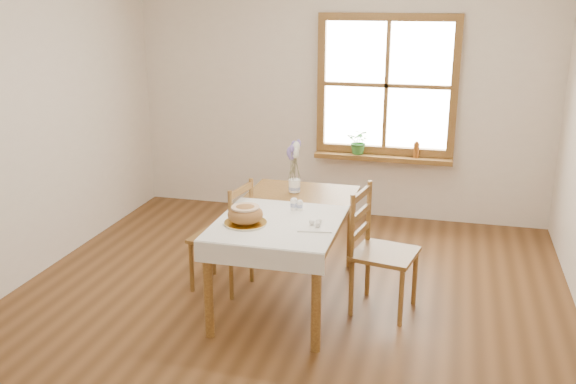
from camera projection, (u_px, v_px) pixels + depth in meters
name	position (u px, v px, depth m)	size (l,w,h in m)	color
ground	(278.00, 314.00, 4.96)	(5.00, 5.00, 0.00)	brown
room_walls	(277.00, 94.00, 4.45)	(4.60, 5.10, 2.65)	white
window	(387.00, 85.00, 6.68)	(1.46, 0.08, 1.46)	olive
window_sill	(383.00, 158.00, 6.85)	(1.46, 0.20, 0.05)	olive
dining_table	(288.00, 221.00, 5.04)	(0.90, 1.60, 0.75)	olive
table_linen	(278.00, 223.00, 4.73)	(0.91, 0.99, 0.01)	silver
chair_left	(221.00, 235.00, 5.30)	(0.43, 0.45, 0.92)	olive
chair_right	(385.00, 252.00, 4.89)	(0.45, 0.48, 0.97)	olive
bread_plate	(246.00, 223.00, 4.68)	(0.30, 0.30, 0.02)	white
bread_loaf	(245.00, 213.00, 4.66)	(0.26, 0.26, 0.14)	#A96E3C
egg_napkin	(315.00, 227.00, 4.61)	(0.25, 0.21, 0.01)	silver
eggs	(315.00, 223.00, 4.60)	(0.19, 0.17, 0.04)	white
salt_shaker	(294.00, 204.00, 4.97)	(0.05, 0.05, 0.10)	white
pepper_shaker	(300.00, 205.00, 4.97)	(0.04, 0.04, 0.09)	white
flower_vase	(294.00, 186.00, 5.43)	(0.10, 0.10, 0.11)	white
lavender_bouquet	(295.00, 161.00, 5.37)	(0.18, 0.18, 0.33)	#69579A
potted_plant	(359.00, 144.00, 6.87)	(0.24, 0.27, 0.21)	#347A30
amber_bottle	(416.00, 149.00, 6.73)	(0.06, 0.06, 0.17)	#95511B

